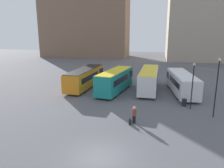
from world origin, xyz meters
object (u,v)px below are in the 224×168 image
(traveler, at_px, (134,113))
(lamp_post_0, at_px, (193,82))
(bus_0, at_px, (85,77))
(bus_3, at_px, (182,82))
(trash_bin, at_px, (184,103))
(bus_2, at_px, (149,79))
(lamp_post_1, at_px, (217,84))
(suitcase, at_px, (130,122))
(bus_1, at_px, (115,80))

(traveler, xyz_separation_m, lamp_post_0, (5.83, 5.24, 2.10))
(bus_0, xyz_separation_m, bus_3, (14.41, -0.68, -0.00))
(bus_3, relative_size, trash_bin, 11.84)
(traveler, distance_m, trash_bin, 8.02)
(bus_2, bearing_deg, lamp_post_1, -142.53)
(bus_3, xyz_separation_m, suitcase, (-5.73, -12.02, -1.32))
(bus_3, bearing_deg, bus_2, 70.29)
(bus_3, bearing_deg, trash_bin, 170.34)
(bus_1, distance_m, lamp_post_0, 11.22)
(trash_bin, bearing_deg, bus_3, 88.17)
(lamp_post_0, relative_size, lamp_post_1, 0.86)
(lamp_post_0, bearing_deg, trash_bin, 126.32)
(bus_0, distance_m, bus_2, 9.82)
(bus_3, bearing_deg, lamp_post_0, 175.96)
(bus_2, xyz_separation_m, lamp_post_1, (6.95, -9.45, 1.84))
(bus_1, distance_m, bus_3, 9.36)
(bus_3, xyz_separation_m, trash_bin, (-0.18, -5.56, -1.15))
(bus_3, distance_m, lamp_post_1, 9.02)
(trash_bin, bearing_deg, bus_0, 156.33)
(lamp_post_0, bearing_deg, lamp_post_1, -47.28)
(suitcase, distance_m, trash_bin, 8.52)
(lamp_post_1, bearing_deg, bus_0, 151.37)
(bus_0, distance_m, bus_3, 14.42)
(traveler, xyz_separation_m, lamp_post_1, (7.78, 3.14, 2.52))
(traveler, height_order, lamp_post_1, lamp_post_1)
(bus_1, distance_m, lamp_post_1, 14.00)
(trash_bin, bearing_deg, bus_2, 124.06)
(bus_0, distance_m, lamp_post_1, 19.21)
(suitcase, distance_m, lamp_post_0, 8.82)
(bus_3, xyz_separation_m, traveler, (-5.41, -11.62, -0.57))
(bus_0, xyz_separation_m, trash_bin, (14.23, -6.24, -1.15))
(bus_0, bearing_deg, lamp_post_0, -112.02)
(traveler, bearing_deg, bus_0, 46.02)
(bus_3, bearing_deg, traveler, 147.20)
(bus_3, distance_m, trash_bin, 5.68)
(bus_0, height_order, bus_3, bus_0)
(bus_0, relative_size, suitcase, 14.89)
(bus_3, distance_m, suitcase, 13.38)
(lamp_post_0, relative_size, trash_bin, 6.13)
(bus_2, relative_size, trash_bin, 12.22)
(bus_0, height_order, bus_2, bus_2)
(traveler, relative_size, trash_bin, 1.98)
(bus_3, height_order, lamp_post_1, lamp_post_1)
(lamp_post_1, bearing_deg, bus_3, 105.58)
(bus_3, relative_size, suitcase, 13.93)
(bus_1, relative_size, suitcase, 13.23)
(bus_0, height_order, traveler, bus_0)
(suitcase, bearing_deg, bus_3, -15.69)
(bus_3, bearing_deg, bus_1, 88.18)
(bus_2, distance_m, lamp_post_0, 9.00)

